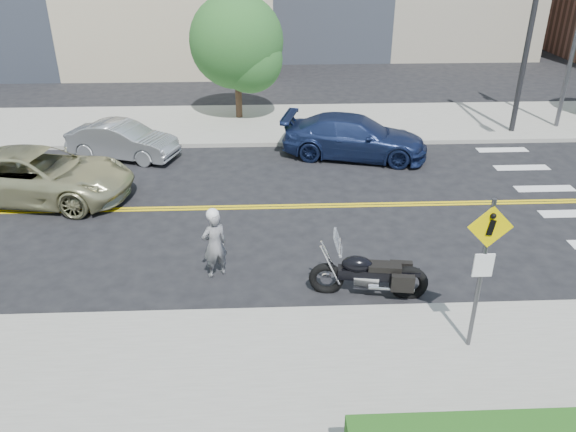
% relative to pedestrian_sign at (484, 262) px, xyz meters
% --- Properties ---
extents(ground_plane, '(120.00, 120.00, 0.00)m').
position_rel_pedestrian_sign_xyz_m(ground_plane, '(-4.20, 6.31, -1.96)').
color(ground_plane, black).
rests_on(ground_plane, ground).
extents(sidewalk_near, '(60.00, 5.00, 0.15)m').
position_rel_pedestrian_sign_xyz_m(sidewalk_near, '(-4.20, -1.19, -1.89)').
color(sidewalk_near, '#9E9B91').
rests_on(sidewalk_near, ground_plane).
extents(sidewalk_far, '(60.00, 5.00, 0.15)m').
position_rel_pedestrian_sign_xyz_m(sidewalk_far, '(-4.20, 13.81, -1.89)').
color(sidewalk_far, '#9E9B91').
rests_on(sidewalk_far, ground_plane).
extents(traffic_light, '(0.28, 4.50, 7.00)m').
position_rel_pedestrian_sign_xyz_m(traffic_light, '(5.80, 11.39, 2.71)').
color(traffic_light, black).
rests_on(traffic_light, sidewalk_far).
extents(pedestrian_sign, '(0.78, 0.08, 3.00)m').
position_rel_pedestrian_sign_xyz_m(pedestrian_sign, '(0.00, 0.00, 0.00)').
color(pedestrian_sign, '#4C4C51').
rests_on(pedestrian_sign, sidewalk_near).
extents(motorcyclist, '(0.69, 0.61, 1.69)m').
position_rel_pedestrian_sign_xyz_m(motorcyclist, '(-4.89, 2.82, -1.12)').
color(motorcyclist, '#99989D').
rests_on(motorcyclist, ground).
extents(motorcycle, '(2.52, 1.09, 1.49)m').
position_rel_pedestrian_sign_xyz_m(motorcycle, '(-1.56, 1.91, -1.22)').
color(motorcycle, black).
rests_on(motorcycle, ground).
extents(suv, '(5.69, 3.31, 1.49)m').
position_rel_pedestrian_sign_xyz_m(suv, '(-10.26, 7.15, -1.22)').
color(suv, tan).
rests_on(suv, ground).
extents(parked_car_silver, '(4.00, 2.43, 1.24)m').
position_rel_pedestrian_sign_xyz_m(parked_car_silver, '(-8.60, 10.44, -1.34)').
color(parked_car_silver, '#989B9F').
rests_on(parked_car_silver, ground).
extents(parked_car_blue, '(5.28, 3.17, 1.43)m').
position_rel_pedestrian_sign_xyz_m(parked_car_blue, '(-0.64, 10.19, -1.24)').
color(parked_car_blue, navy).
rests_on(parked_car_blue, ground).
extents(tree_far_a, '(3.68, 3.68, 5.03)m').
position_rel_pedestrian_sign_xyz_m(tree_far_a, '(-4.76, 14.56, 1.22)').
color(tree_far_a, '#382619').
rests_on(tree_far_a, ground).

